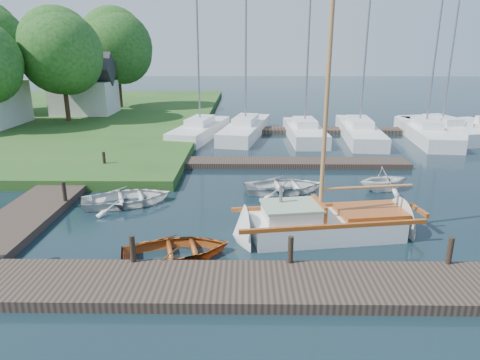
{
  "coord_description": "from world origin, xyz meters",
  "views": [
    {
      "loc": [
        0.21,
        -15.99,
        6.21
      ],
      "look_at": [
        0.0,
        0.0,
        1.2
      ],
      "focal_mm": 32.0,
      "sensor_mm": 36.0,
      "label": 1
    }
  ],
  "objects_px": {
    "tender_a": "(126,196)",
    "tender_c": "(284,184)",
    "mooring_post_1": "(133,249)",
    "marina_boat_2": "(304,131)",
    "marina_boat_4": "(425,131)",
    "house_c": "(84,90)",
    "mooring_post_2": "(291,250)",
    "sailboat": "(330,226)",
    "marina_boat_5": "(441,128)",
    "marina_boat_0": "(200,129)",
    "tender_d": "(384,177)",
    "marina_boat_1": "(246,128)",
    "mooring_post_3": "(450,251)",
    "tree_7": "(116,46)",
    "dinghy": "(177,247)",
    "mooring_post_4": "(64,191)",
    "mooring_post_5": "(104,160)",
    "marina_boat_3": "(359,130)",
    "tree_3": "(61,52)"
  },
  "relations": [
    {
      "from": "sailboat",
      "to": "tree_3",
      "type": "relative_size",
      "value": 1.12
    },
    {
      "from": "tender_c",
      "to": "tender_d",
      "type": "bearing_deg",
      "value": -95.73
    },
    {
      "from": "dinghy",
      "to": "mooring_post_4",
      "type": "bearing_deg",
      "value": 36.54
    },
    {
      "from": "tender_d",
      "to": "marina_boat_1",
      "type": "bearing_deg",
      "value": 11.65
    },
    {
      "from": "mooring_post_3",
      "to": "house_c",
      "type": "relative_size",
      "value": 0.15
    },
    {
      "from": "marina_boat_3",
      "to": "house_c",
      "type": "relative_size",
      "value": 2.22
    },
    {
      "from": "mooring_post_4",
      "to": "marina_boat_1",
      "type": "xyz_separation_m",
      "value": [
        7.21,
        14.75,
        -0.13
      ]
    },
    {
      "from": "marina_boat_0",
      "to": "marina_boat_5",
      "type": "distance_m",
      "value": 17.45
    },
    {
      "from": "tender_d",
      "to": "mooring_post_4",
      "type": "bearing_deg",
      "value": 84.96
    },
    {
      "from": "marina_boat_0",
      "to": "marina_boat_2",
      "type": "height_order",
      "value": "marina_boat_0"
    },
    {
      "from": "mooring_post_4",
      "to": "tender_c",
      "type": "xyz_separation_m",
      "value": [
        8.93,
        2.11,
        -0.34
      ]
    },
    {
      "from": "mooring_post_2",
      "to": "marina_boat_2",
      "type": "xyz_separation_m",
      "value": [
        2.84,
        18.66,
        -0.13
      ]
    },
    {
      "from": "tender_a",
      "to": "tender_c",
      "type": "height_order",
      "value": "tender_a"
    },
    {
      "from": "dinghy",
      "to": "mooring_post_2",
      "type": "bearing_deg",
      "value": -118.96
    },
    {
      "from": "tree_7",
      "to": "house_c",
      "type": "bearing_deg",
      "value": -116.31
    },
    {
      "from": "marina_boat_4",
      "to": "house_c",
      "type": "height_order",
      "value": "marina_boat_4"
    },
    {
      "from": "mooring_post_1",
      "to": "marina_boat_5",
      "type": "height_order",
      "value": "marina_boat_5"
    },
    {
      "from": "marina_boat_3",
      "to": "tender_c",
      "type": "bearing_deg",
      "value": 156.97
    },
    {
      "from": "marina_boat_4",
      "to": "tree_3",
      "type": "bearing_deg",
      "value": 86.41
    },
    {
      "from": "mooring_post_5",
      "to": "tree_3",
      "type": "relative_size",
      "value": 0.09
    },
    {
      "from": "mooring_post_1",
      "to": "house_c",
      "type": "xyz_separation_m",
      "value": [
        -11.0,
        27.0,
        1.88
      ]
    },
    {
      "from": "mooring_post_1",
      "to": "marina_boat_0",
      "type": "distance_m",
      "value": 19.22
    },
    {
      "from": "mooring_post_2",
      "to": "sailboat",
      "type": "xyz_separation_m",
      "value": [
        1.6,
        2.53,
        -0.36
      ]
    },
    {
      "from": "tender_d",
      "to": "marina_boat_5",
      "type": "height_order",
      "value": "marina_boat_5"
    },
    {
      "from": "tender_d",
      "to": "marina_boat_0",
      "type": "bearing_deg",
      "value": 23.6
    },
    {
      "from": "sailboat",
      "to": "marina_boat_3",
      "type": "bearing_deg",
      "value": 63.86
    },
    {
      "from": "mooring_post_3",
      "to": "tender_a",
      "type": "xyz_separation_m",
      "value": [
        -10.66,
        5.44,
        -0.33
      ]
    },
    {
      "from": "tree_7",
      "to": "marina_boat_5",
      "type": "bearing_deg",
      "value": -22.96
    },
    {
      "from": "marina_boat_0",
      "to": "mooring_post_5",
      "type": "bearing_deg",
      "value": 169.65
    },
    {
      "from": "mooring_post_1",
      "to": "marina_boat_2",
      "type": "xyz_separation_m",
      "value": [
        7.34,
        18.66,
        -0.13
      ]
    },
    {
      "from": "marina_boat_0",
      "to": "marina_boat_5",
      "type": "bearing_deg",
      "value": -74.95
    },
    {
      "from": "mooring_post_1",
      "to": "mooring_post_4",
      "type": "height_order",
      "value": "same"
    },
    {
      "from": "mooring_post_3",
      "to": "dinghy",
      "type": "bearing_deg",
      "value": 173.69
    },
    {
      "from": "marina_boat_4",
      "to": "marina_boat_5",
      "type": "distance_m",
      "value": 2.09
    },
    {
      "from": "mooring_post_3",
      "to": "tree_3",
      "type": "relative_size",
      "value": 0.09
    },
    {
      "from": "mooring_post_1",
      "to": "mooring_post_3",
      "type": "relative_size",
      "value": 1.0
    },
    {
      "from": "marina_boat_1",
      "to": "mooring_post_1",
      "type": "bearing_deg",
      "value": -177.69
    },
    {
      "from": "marina_boat_1",
      "to": "house_c",
      "type": "bearing_deg",
      "value": 74.52
    },
    {
      "from": "mooring_post_3",
      "to": "marina_boat_3",
      "type": "xyz_separation_m",
      "value": [
        2.24,
        18.94,
        -0.13
      ]
    },
    {
      "from": "marina_boat_1",
      "to": "house_c",
      "type": "relative_size",
      "value": 2.15
    },
    {
      "from": "mooring_post_1",
      "to": "mooring_post_2",
      "type": "bearing_deg",
      "value": 0.0
    },
    {
      "from": "dinghy",
      "to": "marina_boat_5",
      "type": "distance_m",
      "value": 25.02
    },
    {
      "from": "sailboat",
      "to": "marina_boat_0",
      "type": "bearing_deg",
      "value": 101.42
    },
    {
      "from": "tree_3",
      "to": "tender_a",
      "type": "bearing_deg",
      "value": -62.06
    },
    {
      "from": "dinghy",
      "to": "marina_boat_5",
      "type": "bearing_deg",
      "value": -55.16
    },
    {
      "from": "dinghy",
      "to": "tender_d",
      "type": "distance_m",
      "value": 10.56
    },
    {
      "from": "tree_7",
      "to": "sailboat",
      "type": "bearing_deg",
      "value": -62.11
    },
    {
      "from": "mooring_post_1",
      "to": "marina_boat_1",
      "type": "xyz_separation_m",
      "value": [
        3.21,
        19.75,
        -0.13
      ]
    },
    {
      "from": "mooring_post_1",
      "to": "tree_7",
      "type": "bearing_deg",
      "value": 106.16
    },
    {
      "from": "tender_a",
      "to": "marina_boat_2",
      "type": "xyz_separation_m",
      "value": [
        9.0,
        13.22,
        0.2
      ]
    }
  ]
}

